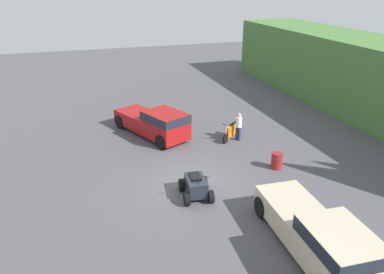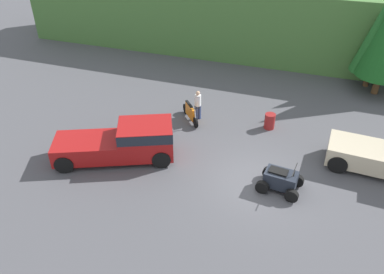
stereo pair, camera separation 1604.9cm
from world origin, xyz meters
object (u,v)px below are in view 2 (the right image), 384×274
Objects in this scene: rider_person at (198,104)px; pickup_truck_red at (125,141)px; quad_atv at (280,180)px; dirt_bike at (190,113)px; steel_barrel at (270,121)px.

pickup_truck_red is at bearing -55.89° from rider_person.
pickup_truck_red reaches higher than quad_atv.
pickup_truck_red reaches higher than rider_person.
pickup_truck_red is 3.32× the size of dirt_bike.
pickup_truck_red is 4.79m from dirt_bike.
pickup_truck_red is at bearing -61.81° from dirt_bike.
rider_person reaches higher than dirt_bike.
pickup_truck_red is at bearing -172.58° from quad_atv.
quad_atv is at bearing -75.50° from steel_barrel.
dirt_bike is at bearing -171.81° from steel_barrel.
pickup_truck_red is 3.39× the size of rider_person.
pickup_truck_red is 7.49m from quad_atv.
rider_person reaches higher than quad_atv.
rider_person is at bearing 90.44° from dirt_bike.
quad_atv is 1.14× the size of rider_person.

